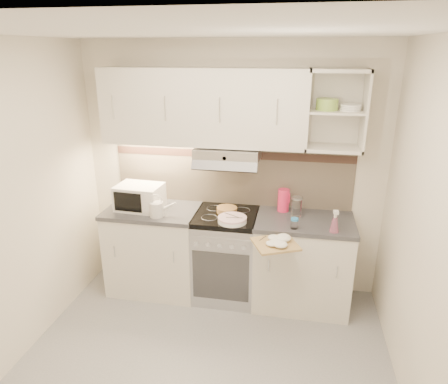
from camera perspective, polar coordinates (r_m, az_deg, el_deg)
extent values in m
plane|color=#99999B|center=(3.46, -3.29, -24.32)|extent=(3.00, 3.00, 0.00)
cube|color=silver|center=(4.03, 1.08, 3.08)|extent=(3.00, 0.04, 2.50)
cube|color=silver|center=(3.41, -29.03, -2.59)|extent=(0.04, 2.80, 2.50)
cube|color=silver|center=(2.81, 27.69, -6.95)|extent=(0.04, 2.80, 2.50)
cube|color=white|center=(2.49, -4.48, 21.93)|extent=(3.00, 2.80, 0.04)
cube|color=#C6B299|center=(4.03, 1.06, 2.64)|extent=(2.40, 0.02, 0.64)
cube|color=#38241E|center=(3.97, 1.06, 5.37)|extent=(2.40, 0.01, 0.08)
cube|color=silver|center=(3.78, -3.12, 12.04)|extent=(1.90, 0.34, 0.70)
cube|color=silver|center=(3.68, 15.71, 11.17)|extent=(0.50, 0.34, 0.70)
cylinder|color=#85AF43|center=(3.67, 14.51, 12.04)|extent=(0.19, 0.19, 0.10)
cylinder|color=white|center=(3.69, 17.63, 11.44)|extent=(0.18, 0.18, 0.06)
cube|color=#B7B7BC|center=(3.78, 0.60, 5.58)|extent=(0.60, 0.40, 0.12)
cube|color=silver|center=(4.25, -9.80, -8.23)|extent=(0.90, 0.60, 0.86)
cube|color=#47474C|center=(4.06, -10.16, -2.61)|extent=(0.92, 0.62, 0.04)
cube|color=silver|center=(4.02, 11.03, -10.03)|extent=(0.90, 0.60, 0.86)
cube|color=#47474C|center=(3.82, 11.47, -4.16)|extent=(0.92, 0.62, 0.04)
cube|color=#B7B7BC|center=(4.07, 0.30, -9.32)|extent=(0.60, 0.58, 0.85)
cube|color=black|center=(3.88, 0.31, -3.49)|extent=(0.60, 0.60, 0.05)
cube|color=white|center=(4.04, -11.95, -0.69)|extent=(0.46, 0.35, 0.25)
cube|color=black|center=(3.90, -12.83, -1.50)|extent=(0.28, 0.03, 0.19)
cylinder|color=silver|center=(3.84, -9.62, -2.46)|extent=(0.13, 0.13, 0.14)
cone|color=silver|center=(3.83, -8.11, -2.12)|extent=(0.18, 0.09, 0.11)
torus|color=silver|center=(3.81, -9.70, -1.18)|extent=(0.12, 0.05, 0.12)
cylinder|color=white|center=(3.69, 1.19, -4.20)|extent=(0.27, 0.27, 0.02)
cylinder|color=white|center=(3.68, 1.19, -3.95)|extent=(0.27, 0.27, 0.02)
cylinder|color=white|center=(3.67, 1.19, -3.71)|extent=(0.27, 0.27, 0.02)
cube|color=silver|center=(3.67, 1.19, -3.55)|extent=(0.17, 0.08, 0.01)
cylinder|color=#AC7E4B|center=(3.90, 0.41, -2.55)|extent=(0.20, 0.20, 0.05)
cylinder|color=#FB285B|center=(3.94, 8.49, -1.17)|extent=(0.11, 0.11, 0.22)
cube|color=#FB285B|center=(3.92, 9.32, -0.87)|extent=(0.02, 0.03, 0.09)
cylinder|color=white|center=(3.84, 10.31, -2.22)|extent=(0.10, 0.10, 0.17)
cylinder|color=#B7B7BC|center=(3.81, 10.40, -0.88)|extent=(0.10, 0.10, 0.02)
cylinder|color=silver|center=(3.60, 10.01, -4.57)|extent=(0.06, 0.06, 0.08)
cylinder|color=#2779C3|center=(3.58, 10.06, -3.86)|extent=(0.07, 0.07, 0.02)
cone|color=pink|center=(3.60, 15.50, -4.51)|extent=(0.08, 0.08, 0.13)
cube|color=#AD6D50|center=(3.38, 7.35, -7.38)|extent=(0.45, 0.43, 0.02)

